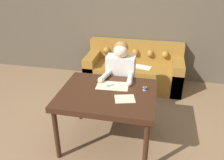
{
  "coord_description": "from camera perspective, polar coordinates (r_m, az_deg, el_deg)",
  "views": [
    {
      "loc": [
        0.62,
        -2.37,
        2.2
      ],
      "look_at": [
        0.07,
        0.22,
        0.86
      ],
      "focal_mm": 38.0,
      "sensor_mm": 36.0,
      "label": 1
    }
  ],
  "objects": [
    {
      "name": "ground_plane",
      "position": [
        3.3,
        -2.05,
        -15.06
      ],
      "size": [
        16.0,
        16.0,
        0.0
      ],
      "primitive_type": "plane",
      "color": "#846647"
    },
    {
      "name": "wall_back",
      "position": [
        4.7,
        4.29,
        15.73
      ],
      "size": [
        8.0,
        0.06,
        2.6
      ],
      "color": "brown",
      "rests_on": "ground_plane"
    },
    {
      "name": "dining_table",
      "position": [
        2.94,
        -1.13,
        -4.27
      ],
      "size": [
        1.18,
        0.95,
        0.76
      ],
      "color": "#381E11",
      "rests_on": "ground_plane"
    },
    {
      "name": "couch",
      "position": [
        4.61,
        5.31,
        2.4
      ],
      "size": [
        1.81,
        0.78,
        0.81
      ],
      "color": "olive",
      "rests_on": "ground_plane"
    },
    {
      "name": "person",
      "position": [
        3.48,
        2.02,
        -0.24
      ],
      "size": [
        0.46,
        0.56,
        1.22
      ],
      "color": "#33281E",
      "rests_on": "ground_plane"
    },
    {
      "name": "pattern_paper_main",
      "position": [
        3.04,
        0.12,
        -1.4
      ],
      "size": [
        0.42,
        0.26,
        0.0
      ],
      "color": "beige",
      "rests_on": "dining_table"
    },
    {
      "name": "pattern_paper_offcut",
      "position": [
        2.77,
        3.09,
        -4.53
      ],
      "size": [
        0.27,
        0.24,
        0.0
      ],
      "color": "beige",
      "rests_on": "dining_table"
    },
    {
      "name": "scissors",
      "position": [
        3.06,
        -0.13,
        -1.27
      ],
      "size": [
        0.21,
        0.19,
        0.01
      ],
      "color": "silver",
      "rests_on": "dining_table"
    },
    {
      "name": "thread_spool",
      "position": [
        2.96,
        7.86,
        -2.06
      ],
      "size": [
        0.04,
        0.04,
        0.05
      ],
      "color": "#3366B2",
      "rests_on": "dining_table"
    }
  ]
}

